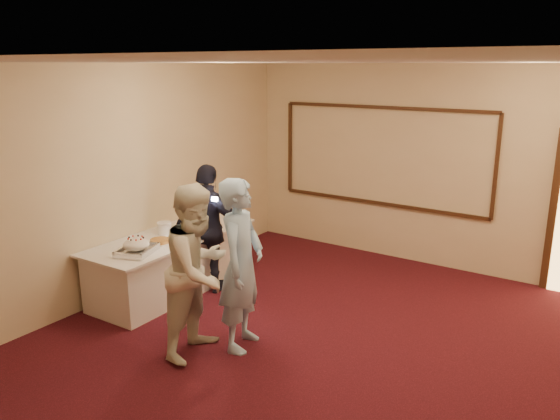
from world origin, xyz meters
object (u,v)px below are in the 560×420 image
at_px(buffet_table, 173,262).
at_px(guest, 209,229).
at_px(man, 241,265).
at_px(tart, 160,241).
at_px(pavlova_tray, 136,247).
at_px(cupcake_stand, 205,209).
at_px(plate_stack_b, 197,226).
at_px(woman, 198,270).
at_px(plate_stack_a, 164,228).

distance_m(buffet_table, guest, 0.69).
bearing_deg(man, buffet_table, 51.68).
height_order(tart, man, man).
bearing_deg(pavlova_tray, tart, 95.65).
xyz_separation_m(pavlova_tray, man, (1.56, 0.05, 0.08)).
bearing_deg(tart, cupcake_stand, 102.95).
xyz_separation_m(plate_stack_b, woman, (1.25, -1.35, 0.07)).
xyz_separation_m(cupcake_stand, guest, (0.58, -0.59, -0.06)).
relative_size(pavlova_tray, man, 0.31).
distance_m(buffet_table, woman, 1.84).
bearing_deg(plate_stack_a, guest, 25.42).
height_order(man, woman, man).
distance_m(buffet_table, cupcake_stand, 1.02).
xyz_separation_m(plate_stack_a, tart, (0.24, -0.32, -0.05)).
distance_m(plate_stack_b, woman, 1.84).
xyz_separation_m(cupcake_stand, plate_stack_b, (0.32, -0.54, -0.07)).
relative_size(cupcake_stand, plate_stack_b, 2.24).
bearing_deg(plate_stack_b, tart, -94.85).
relative_size(tart, man, 0.15).
distance_m(woman, guest, 1.64).
bearing_deg(pavlova_tray, guest, 75.04).
bearing_deg(plate_stack_b, buffet_table, -118.74).
bearing_deg(plate_stack_b, plate_stack_a, -133.61).
distance_m(plate_stack_a, woman, 1.87).
bearing_deg(pavlova_tray, plate_stack_b, 89.34).
relative_size(buffet_table, plate_stack_b, 12.98).
bearing_deg(guest, buffet_table, 23.94).
height_order(pavlova_tray, woman, woman).
relative_size(plate_stack_b, woman, 0.10).
xyz_separation_m(plate_stack_b, man, (1.55, -1.01, 0.08)).
bearing_deg(guest, cupcake_stand, -52.61).
bearing_deg(man, pavlova_tray, 75.69).
relative_size(plate_stack_a, guest, 0.11).
distance_m(buffet_table, pavlova_tray, 0.90).
bearing_deg(plate_stack_b, cupcake_stand, 121.06).
distance_m(plate_stack_a, tart, 0.41).
distance_m(tart, man, 1.65).
bearing_deg(plate_stack_b, man, -33.18).
relative_size(plate_stack_b, man, 0.10).
height_order(pavlova_tray, tart, pavlova_tray).
bearing_deg(man, cupcake_stand, 34.34).
height_order(plate_stack_b, tart, plate_stack_b).
bearing_deg(pavlova_tray, cupcake_stand, 101.05).
height_order(pavlova_tray, cupcake_stand, cupcake_stand).
bearing_deg(guest, man, 135.81).
xyz_separation_m(buffet_table, man, (1.72, -0.71, 0.55)).
xyz_separation_m(pavlova_tray, plate_stack_b, (0.01, 1.06, -0.00)).
bearing_deg(plate_stack_a, tart, -53.08).
height_order(plate_stack_b, man, man).
relative_size(woman, guest, 1.06).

